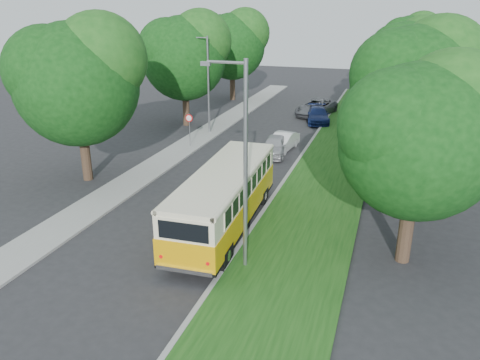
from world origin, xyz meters
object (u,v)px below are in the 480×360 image
(car_silver, at_px, (274,146))
(car_grey, at_px, (316,108))
(lamppost_far, at_px, (207,82))
(vintage_bus, at_px, (224,200))
(car_blue, at_px, (318,115))
(lamppost_near, at_px, (243,162))
(car_white, at_px, (283,142))

(car_silver, relative_size, car_grey, 0.73)
(lamppost_far, bearing_deg, car_grey, 52.31)
(lamppost_far, height_order, car_grey, lamppost_far)
(vintage_bus, bearing_deg, car_blue, 86.14)
(lamppost_near, bearing_deg, vintage_bus, 121.83)
(car_silver, bearing_deg, lamppost_near, -86.65)
(lamppost_near, xyz_separation_m, car_white, (-2.19, 15.88, -3.76))
(lamppost_far, distance_m, car_silver, 8.31)
(lamppost_far, height_order, car_silver, lamppost_far)
(vintage_bus, xyz_separation_m, car_silver, (-0.63, 11.62, -0.77))
(lamppost_far, relative_size, car_white, 2.03)
(car_grey, bearing_deg, vintage_bus, -76.28)
(lamppost_near, distance_m, vintage_bus, 4.54)
(vintage_bus, distance_m, car_silver, 11.66)
(car_grey, bearing_deg, lamppost_near, -72.50)
(lamppost_near, distance_m, lamppost_far, 20.53)
(lamppost_far, relative_size, car_grey, 1.41)
(car_silver, distance_m, car_grey, 13.13)
(lamppost_far, bearing_deg, lamppost_near, -64.29)
(lamppost_near, xyz_separation_m, car_blue, (-1.21, 24.95, -3.71))
(lamppost_near, bearing_deg, car_blue, 92.77)
(lamppost_near, bearing_deg, car_silver, 99.58)
(lamppost_far, bearing_deg, vintage_bus, -65.53)
(car_silver, bearing_deg, car_blue, 76.91)
(vintage_bus, bearing_deg, car_white, 89.36)
(lamppost_far, xyz_separation_m, car_blue, (7.70, 6.45, -3.46))
(car_white, bearing_deg, vintage_bus, -80.46)
(vintage_bus, relative_size, car_blue, 2.15)
(lamppost_far, bearing_deg, car_blue, 39.96)
(car_blue, bearing_deg, lamppost_near, -99.62)
(car_white, distance_m, car_grey, 11.81)
(car_silver, xyz_separation_m, car_blue, (1.25, 10.39, -0.01))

